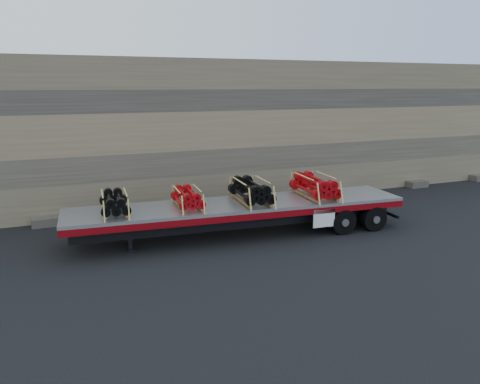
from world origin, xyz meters
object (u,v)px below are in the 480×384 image
object	(u,v)px
bundle_rear	(315,187)
bundle_midfront	(187,198)
trailer	(239,219)
bundle_front	(115,203)
bundle_midrear	(251,191)

from	to	relation	value
bundle_rear	bundle_midfront	bearing A→B (deg)	-180.00
trailer	bundle_rear	world-z (taller)	bundle_rear
bundle_front	bundle_midfront	size ratio (longest dim) A/B	1.04
bundle_front	trailer	bearing A→B (deg)	0.00
trailer	bundle_midrear	bearing A→B (deg)	-0.00
bundle_midfront	bundle_rear	size ratio (longest dim) A/B	0.79
bundle_rear	bundle_front	bearing A→B (deg)	180.00
trailer	bundle_midrear	distance (m)	1.18
trailer	bundle_rear	bearing A→B (deg)	0.00
trailer	bundle_front	distance (m)	4.81
bundle_midrear	bundle_rear	world-z (taller)	bundle_rear
bundle_front	bundle_midfront	bearing A→B (deg)	-0.00
trailer	bundle_midrear	world-z (taller)	bundle_midrear
bundle_midrear	trailer	bearing A→B (deg)	180.00
bundle_front	bundle_midrear	xyz separation A→B (m)	(5.16, -0.42, 0.07)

